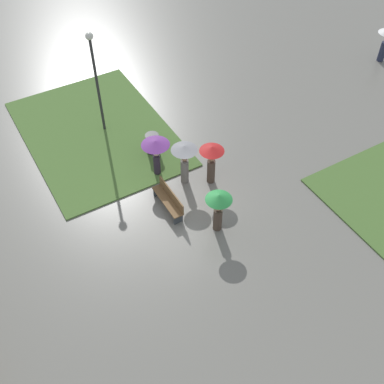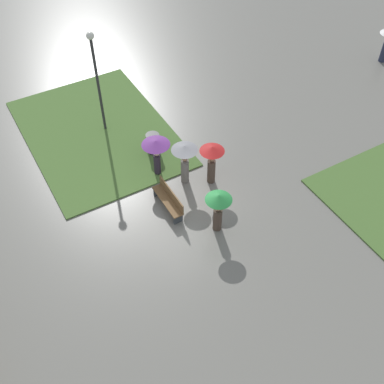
{
  "view_description": "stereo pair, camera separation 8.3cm",
  "coord_description": "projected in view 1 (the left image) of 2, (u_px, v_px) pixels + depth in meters",
  "views": [
    {
      "loc": [
        10.78,
        -6.06,
        14.16
      ],
      "look_at": [
        -0.07,
        0.3,
        0.94
      ],
      "focal_mm": 45.0,
      "sensor_mm": 36.0,
      "label": 1
    },
    {
      "loc": [
        10.83,
        -5.99,
        14.16
      ],
      "look_at": [
        -0.07,
        0.3,
        0.94
      ],
      "focal_mm": 45.0,
      "sensor_mm": 36.0,
      "label": 2
    }
  ],
  "objects": [
    {
      "name": "lamp_post",
      "position": [
        95.0,
        72.0,
        20.09
      ],
      "size": [
        0.32,
        0.32,
        4.85
      ],
      "color": "#2D2D30",
      "rests_on": "ground_plane"
    },
    {
      "name": "crowd_person_red",
      "position": [
        212.0,
        157.0,
        19.03
      ],
      "size": [
        1.0,
        1.0,
        1.87
      ],
      "rotation": [
        0.0,
        0.0,
        6.05
      ],
      "color": "#47382D",
      "rests_on": "ground_plane"
    },
    {
      "name": "ground_plane",
      "position": [
        186.0,
        212.0,
        18.78
      ],
      "size": [
        90.0,
        90.0,
        0.0
      ],
      "primitive_type": "plane",
      "color": "slate"
    },
    {
      "name": "park_bench",
      "position": [
        169.0,
        199.0,
        18.62
      ],
      "size": [
        1.89,
        0.43,
        0.9
      ],
      "rotation": [
        0.0,
        0.0,
        -0.01
      ],
      "color": "brown",
      "rests_on": "ground_plane"
    },
    {
      "name": "crowd_person_green",
      "position": [
        219.0,
        205.0,
        17.3
      ],
      "size": [
        0.99,
        0.99,
        1.83
      ],
      "rotation": [
        0.0,
        0.0,
        6.24
      ],
      "color": "#47382D",
      "rests_on": "ground_plane"
    },
    {
      "name": "lawn_patch_near",
      "position": [
        97.0,
        133.0,
        22.11
      ],
      "size": [
        8.65,
        6.13,
        0.06
      ],
      "color": "#4C7033",
      "rests_on": "ground_plane"
    },
    {
      "name": "crowd_person_grey",
      "position": [
        184.0,
        156.0,
        18.98
      ],
      "size": [
        1.07,
        1.07,
        1.92
      ],
      "rotation": [
        0.0,
        0.0,
        3.96
      ],
      "color": "slate",
      "rests_on": "ground_plane"
    },
    {
      "name": "trash_bin",
      "position": [
        152.0,
        144.0,
        20.88
      ],
      "size": [
        0.6,
        0.6,
        0.95
      ],
      "color": "#232326",
      "rests_on": "ground_plane"
    },
    {
      "name": "crowd_person_purple",
      "position": [
        156.0,
        148.0,
        19.28
      ],
      "size": [
        1.16,
        1.16,
        1.79
      ],
      "rotation": [
        0.0,
        0.0,
        5.16
      ],
      "color": "#2D2333",
      "rests_on": "ground_plane"
    }
  ]
}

